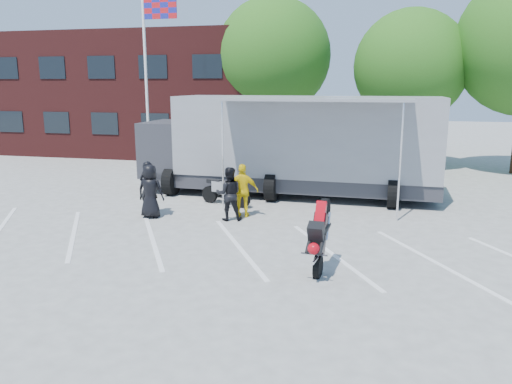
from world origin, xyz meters
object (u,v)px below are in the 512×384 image
at_px(flagpole, 151,62).
at_px(parked_motorcycle, 226,205).
at_px(tree_left, 273,56).
at_px(spectator_hivis, 243,191).
at_px(tree_mid, 411,67).
at_px(spectator_leather_a, 150,191).
at_px(spectator_leather_b, 149,188).
at_px(stunt_bike_rider, 322,268).
at_px(transporter_truck, 292,195).
at_px(spectator_leather_c, 229,194).

bearing_deg(flagpole, parked_motorcycle, -44.62).
relative_size(tree_left, spectator_hivis, 5.13).
bearing_deg(tree_mid, tree_left, 171.87).
height_order(spectator_leather_a, spectator_leather_b, spectator_leather_b).
relative_size(tree_mid, stunt_bike_rider, 4.26).
bearing_deg(parked_motorcycle, spectator_hivis, -124.50).
distance_m(tree_left, transporter_truck, 10.60).
relative_size(parked_motorcycle, spectator_hivis, 1.20).
distance_m(spectator_leather_a, spectator_hivis, 2.89).
height_order(stunt_bike_rider, spectator_leather_a, spectator_leather_a).
height_order(flagpole, spectator_hivis, flagpole).
relative_size(flagpole, spectator_hivis, 4.75).
bearing_deg(spectator_leather_a, transporter_truck, -134.21).
height_order(flagpole, parked_motorcycle, flagpole).
xyz_separation_m(spectator_leather_a, spectator_leather_b, (-0.23, 0.36, 0.02)).
relative_size(parked_motorcycle, spectator_leather_c, 1.23).
relative_size(tree_left, stunt_bike_rider, 4.79).
xyz_separation_m(transporter_truck, spectator_hivis, (-0.98, -3.46, 0.84)).
bearing_deg(spectator_leather_a, stunt_bike_rider, 148.63).
relative_size(stunt_bike_rider, spectator_hivis, 1.07).
bearing_deg(spectator_leather_a, flagpole, -68.57).
xyz_separation_m(spectator_leather_b, spectator_leather_c, (2.70, -0.09, -0.04)).
xyz_separation_m(tree_mid, spectator_hivis, (-5.44, -11.12, -4.10)).
distance_m(flagpole, spectator_leather_b, 8.21).
xyz_separation_m(parked_motorcycle, stunt_bike_rider, (3.92, -5.29, 0.00)).
bearing_deg(tree_left, parked_motorcycle, -86.97).
distance_m(flagpole, spectator_leather_c, 9.56).
distance_m(transporter_truck, spectator_leather_b, 5.61).
bearing_deg(stunt_bike_rider, transporter_truck, 109.73).
relative_size(stunt_bike_rider, spectator_leather_a, 1.07).
xyz_separation_m(stunt_bike_rider, spectator_leather_c, (-3.25, 3.46, 0.83)).
bearing_deg(spectator_leather_a, spectator_leather_b, -60.01).
bearing_deg(stunt_bike_rider, spectator_hivis, 131.66).
xyz_separation_m(flagpole, spectator_leather_b, (2.78, -6.50, -4.19)).
bearing_deg(spectator_leather_b, transporter_truck, -130.40).
bearing_deg(spectator_hivis, stunt_bike_rider, 120.74).
bearing_deg(flagpole, stunt_bike_rider, -48.99).
height_order(tree_mid, spectator_leather_c, tree_mid).
bearing_deg(spectator_leather_b, spectator_leather_a, 128.08).
bearing_deg(tree_left, spectator_leather_a, -95.48).
relative_size(tree_left, spectator_leather_b, 4.99).
height_order(tree_left, spectator_leather_c, tree_left).
xyz_separation_m(tree_mid, spectator_leather_c, (-5.76, -11.59, -4.12)).
bearing_deg(stunt_bike_rider, spectator_leather_c, 138.12).
xyz_separation_m(spectator_leather_a, spectator_hivis, (2.79, 0.74, -0.00)).
relative_size(flagpole, transporter_truck, 0.69).
bearing_deg(flagpole, transporter_truck, -21.42).
bearing_deg(tree_mid, transporter_truck, -120.22).
bearing_deg(stunt_bike_rider, flagpole, 135.93).
bearing_deg(parked_motorcycle, tree_left, 22.66).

